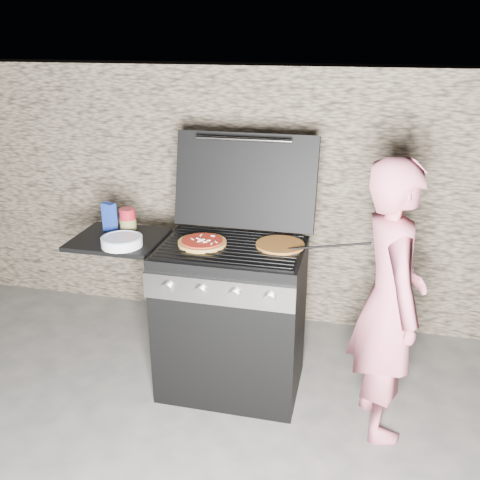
% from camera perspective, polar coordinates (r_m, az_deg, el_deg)
% --- Properties ---
extents(ground, '(50.00, 50.00, 0.00)m').
position_cam_1_polar(ground, '(3.38, -0.86, -15.08)').
color(ground, '#484644').
extents(stone_wall, '(8.00, 0.35, 1.80)m').
position_cam_1_polar(stone_wall, '(3.90, 2.80, 4.92)').
color(stone_wall, gray).
rests_on(stone_wall, ground).
extents(gas_grill, '(1.34, 0.79, 0.91)m').
position_cam_1_polar(gas_grill, '(3.19, -5.30, -7.83)').
color(gas_grill, black).
rests_on(gas_grill, ground).
extents(pizza_topped, '(0.33, 0.33, 0.03)m').
position_cam_1_polar(pizza_topped, '(2.95, -4.05, -0.20)').
color(pizza_topped, gold).
rests_on(pizza_topped, gas_grill).
extents(pizza_plain, '(0.32, 0.32, 0.01)m').
position_cam_1_polar(pizza_plain, '(2.93, 4.30, -0.52)').
color(pizza_plain, '#B46D2D').
rests_on(pizza_plain, gas_grill).
extents(sauce_jar, '(0.11, 0.11, 0.14)m').
position_cam_1_polar(sauce_jar, '(3.20, -11.87, 2.06)').
color(sauce_jar, maroon).
rests_on(sauce_jar, gas_grill).
extents(blue_carton, '(0.09, 0.07, 0.17)m').
position_cam_1_polar(blue_carton, '(3.24, -13.75, 2.39)').
color(blue_carton, navy).
rests_on(blue_carton, gas_grill).
extents(plate_stack, '(0.23, 0.23, 0.05)m').
position_cam_1_polar(plate_stack, '(3.01, -12.49, -0.14)').
color(plate_stack, white).
rests_on(plate_stack, gas_grill).
extents(person, '(0.48, 0.61, 1.48)m').
position_cam_1_polar(person, '(2.80, 15.61, -6.39)').
color(person, '#D26779').
rests_on(person, ground).
extents(tongs, '(0.46, 0.02, 0.09)m').
position_cam_1_polar(tongs, '(2.84, 9.20, -0.65)').
color(tongs, black).
rests_on(tongs, gas_grill).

